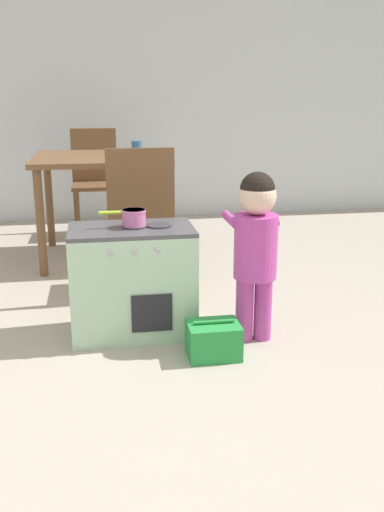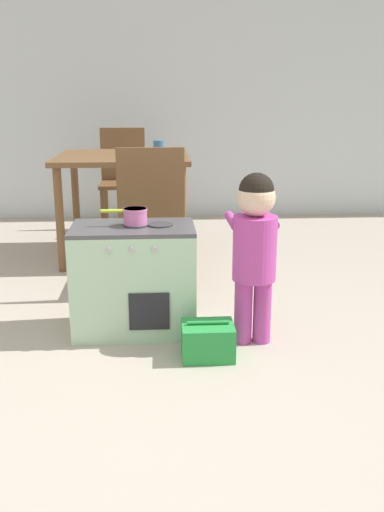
{
  "view_description": "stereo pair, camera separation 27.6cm",
  "coord_description": "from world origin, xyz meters",
  "px_view_note": "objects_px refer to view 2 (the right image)",
  "views": [
    {
      "loc": [
        -0.19,
        -1.85,
        1.18
      ],
      "look_at": [
        0.25,
        0.78,
        0.41
      ],
      "focal_mm": 40.0,
      "sensor_mm": 36.0,
      "label": 1
    },
    {
      "loc": [
        0.09,
        -1.88,
        1.18
      ],
      "look_at": [
        0.25,
        0.78,
        0.41
      ],
      "focal_mm": 40.0,
      "sensor_mm": 36.0,
      "label": 2
    }
  ],
  "objects_px": {
    "toy_basket": "(208,341)",
    "dining_chair_near": "(152,216)",
    "toy_pot": "(135,215)",
    "child_figure": "(255,240)",
    "play_kitchen": "(134,279)",
    "cup_on_table": "(159,147)",
    "dining_chair_far": "(123,178)",
    "dining_table": "(123,169)"
  },
  "relations": [
    {
      "from": "child_figure",
      "to": "dining_chair_far",
      "type": "relative_size",
      "value": 0.94
    },
    {
      "from": "child_figure",
      "to": "dining_chair_near",
      "type": "height_order",
      "value": "dining_chair_near"
    },
    {
      "from": "toy_pot",
      "to": "dining_chair_far",
      "type": "distance_m",
      "value": 2.19
    },
    {
      "from": "dining_table",
      "to": "child_figure",
      "type": "bearing_deg",
      "value": -66.53
    },
    {
      "from": "dining_chair_near",
      "to": "cup_on_table",
      "type": "relative_size",
      "value": 8.78
    },
    {
      "from": "child_figure",
      "to": "toy_basket",
      "type": "xyz_separation_m",
      "value": [
        -0.23,
        -0.16,
        -0.43
      ]
    },
    {
      "from": "toy_pot",
      "to": "toy_basket",
      "type": "bearing_deg",
      "value": -45.42
    },
    {
      "from": "dining_chair_near",
      "to": "dining_table",
      "type": "bearing_deg",
      "value": 104.03
    },
    {
      "from": "dining_chair_far",
      "to": "cup_on_table",
      "type": "xyz_separation_m",
      "value": [
        0.31,
        -0.76,
        0.32
      ]
    },
    {
      "from": "child_figure",
      "to": "cup_on_table",
      "type": "distance_m",
      "value": 1.68
    },
    {
      "from": "play_kitchen",
      "to": "cup_on_table",
      "type": "xyz_separation_m",
      "value": [
        0.14,
        1.42,
        0.52
      ]
    },
    {
      "from": "play_kitchen",
      "to": "dining_chair_far",
      "type": "xyz_separation_m",
      "value": [
        -0.17,
        2.18,
        0.19
      ]
    },
    {
      "from": "toy_basket",
      "to": "dining_chair_far",
      "type": "xyz_separation_m",
      "value": [
        -0.51,
        2.52,
        0.39
      ]
    },
    {
      "from": "toy_pot",
      "to": "dining_table",
      "type": "relative_size",
      "value": 0.24
    },
    {
      "from": "dining_chair_near",
      "to": "dining_chair_far",
      "type": "xyz_separation_m",
      "value": [
        -0.26,
        1.59,
        0.0
      ]
    },
    {
      "from": "child_figure",
      "to": "dining_table",
      "type": "bearing_deg",
      "value": 113.47
    },
    {
      "from": "child_figure",
      "to": "dining_table",
      "type": "xyz_separation_m",
      "value": [
        -0.69,
        1.6,
        0.13
      ]
    },
    {
      "from": "child_figure",
      "to": "play_kitchen",
      "type": "bearing_deg",
      "value": 162.54
    },
    {
      "from": "toy_pot",
      "to": "cup_on_table",
      "type": "distance_m",
      "value": 1.44
    },
    {
      "from": "toy_pot",
      "to": "child_figure",
      "type": "bearing_deg",
      "value": -17.84
    },
    {
      "from": "dining_chair_far",
      "to": "child_figure",
      "type": "bearing_deg",
      "value": 107.45
    },
    {
      "from": "child_figure",
      "to": "dining_chair_far",
      "type": "distance_m",
      "value": 2.48
    },
    {
      "from": "play_kitchen",
      "to": "dining_table",
      "type": "distance_m",
      "value": 1.47
    },
    {
      "from": "dining_table",
      "to": "toy_basket",
      "type": "bearing_deg",
      "value": -75.2
    },
    {
      "from": "toy_pot",
      "to": "dining_chair_far",
      "type": "bearing_deg",
      "value": 94.74
    },
    {
      "from": "dining_chair_near",
      "to": "dining_chair_far",
      "type": "distance_m",
      "value": 1.61
    },
    {
      "from": "toy_pot",
      "to": "child_figure",
      "type": "distance_m",
      "value": 0.6
    },
    {
      "from": "child_figure",
      "to": "toy_pot",
      "type": "bearing_deg",
      "value": 162.16
    },
    {
      "from": "child_figure",
      "to": "cup_on_table",
      "type": "xyz_separation_m",
      "value": [
        -0.43,
        1.6,
        0.28
      ]
    },
    {
      "from": "play_kitchen",
      "to": "toy_basket",
      "type": "height_order",
      "value": "play_kitchen"
    },
    {
      "from": "dining_chair_near",
      "to": "child_figure",
      "type": "bearing_deg",
      "value": -57.69
    },
    {
      "from": "play_kitchen",
      "to": "toy_basket",
      "type": "distance_m",
      "value": 0.52
    },
    {
      "from": "play_kitchen",
      "to": "child_figure",
      "type": "relative_size",
      "value": 0.73
    },
    {
      "from": "child_figure",
      "to": "dining_table",
      "type": "distance_m",
      "value": 1.74
    },
    {
      "from": "dining_table",
      "to": "dining_chair_near",
      "type": "distance_m",
      "value": 0.87
    },
    {
      "from": "toy_pot",
      "to": "cup_on_table",
      "type": "relative_size",
      "value": 2.25
    },
    {
      "from": "cup_on_table",
      "to": "play_kitchen",
      "type": "bearing_deg",
      "value": -95.56
    },
    {
      "from": "child_figure",
      "to": "cup_on_table",
      "type": "relative_size",
      "value": 8.25
    },
    {
      "from": "toy_basket",
      "to": "dining_chair_near",
      "type": "xyz_separation_m",
      "value": [
        -0.26,
        0.92,
        0.39
      ]
    },
    {
      "from": "dining_chair_near",
      "to": "toy_basket",
      "type": "bearing_deg",
      "value": -74.52
    },
    {
      "from": "toy_pot",
      "to": "dining_chair_near",
      "type": "bearing_deg",
      "value": 82.74
    },
    {
      "from": "play_kitchen",
      "to": "dining_chair_near",
      "type": "xyz_separation_m",
      "value": [
        0.09,
        0.59,
        0.19
      ]
    }
  ]
}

